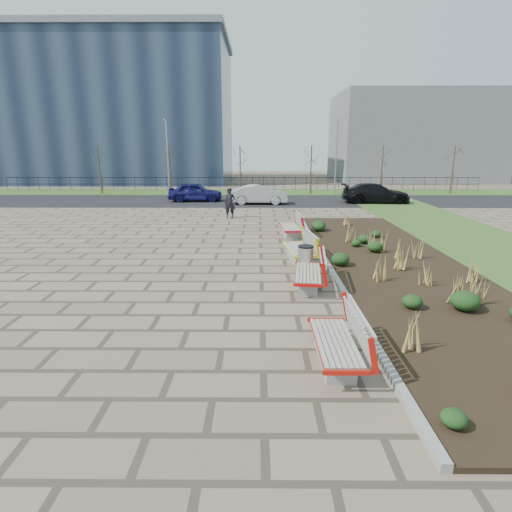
{
  "coord_description": "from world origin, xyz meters",
  "views": [
    {
      "loc": [
        1.57,
        -8.09,
        3.94
      ],
      "look_at": [
        1.5,
        3.0,
        0.9
      ],
      "focal_mm": 28.0,
      "sensor_mm": 36.0,
      "label": 1
    }
  ],
  "objects_px": {
    "bench_b": "(308,271)",
    "car_blue": "(195,192)",
    "car_black": "(376,193)",
    "bench_c": "(299,247)",
    "pedestrian": "(230,203)",
    "lamp_east": "(336,158)",
    "bench_a": "(335,339)",
    "litter_bin": "(305,261)",
    "bench_d": "(290,225)",
    "lamp_west": "(168,158)",
    "car_silver": "(259,195)"
  },
  "relations": [
    {
      "from": "bench_b",
      "to": "car_blue",
      "type": "xyz_separation_m",
      "value": [
        -6.13,
        18.82,
        0.2
      ]
    },
    {
      "from": "car_black",
      "to": "bench_c",
      "type": "bearing_deg",
      "value": 158.38
    },
    {
      "from": "pedestrian",
      "to": "lamp_east",
      "type": "distance_m",
      "value": 14.21
    },
    {
      "from": "bench_a",
      "to": "lamp_east",
      "type": "relative_size",
      "value": 0.35
    },
    {
      "from": "litter_bin",
      "to": "car_black",
      "type": "distance_m",
      "value": 18.15
    },
    {
      "from": "bench_c",
      "to": "litter_bin",
      "type": "height_order",
      "value": "bench_c"
    },
    {
      "from": "car_black",
      "to": "lamp_east",
      "type": "height_order",
      "value": "lamp_east"
    },
    {
      "from": "bench_d",
      "to": "lamp_east",
      "type": "relative_size",
      "value": 0.35
    },
    {
      "from": "bench_d",
      "to": "car_black",
      "type": "xyz_separation_m",
      "value": [
        7.0,
        11.13,
        0.21
      ]
    },
    {
      "from": "lamp_west",
      "to": "pedestrian",
      "type": "bearing_deg",
      "value": -62.68
    },
    {
      "from": "pedestrian",
      "to": "car_black",
      "type": "bearing_deg",
      "value": 27.2
    },
    {
      "from": "pedestrian",
      "to": "bench_b",
      "type": "bearing_deg",
      "value": -80.24
    },
    {
      "from": "bench_a",
      "to": "car_silver",
      "type": "height_order",
      "value": "car_silver"
    },
    {
      "from": "lamp_west",
      "to": "car_black",
      "type": "bearing_deg",
      "value": -17.92
    },
    {
      "from": "bench_c",
      "to": "pedestrian",
      "type": "xyz_separation_m",
      "value": [
        -3.06,
        8.87,
        0.35
      ]
    },
    {
      "from": "bench_c",
      "to": "pedestrian",
      "type": "distance_m",
      "value": 9.39
    },
    {
      "from": "bench_a",
      "to": "car_blue",
      "type": "height_order",
      "value": "car_blue"
    },
    {
      "from": "car_blue",
      "to": "car_black",
      "type": "bearing_deg",
      "value": -96.63
    },
    {
      "from": "bench_b",
      "to": "car_silver",
      "type": "distance_m",
      "value": 17.44
    },
    {
      "from": "car_blue",
      "to": "bench_b",
      "type": "bearing_deg",
      "value": -164.89
    },
    {
      "from": "bench_d",
      "to": "car_blue",
      "type": "distance_m",
      "value": 13.46
    },
    {
      "from": "bench_c",
      "to": "lamp_east",
      "type": "relative_size",
      "value": 0.35
    },
    {
      "from": "bench_b",
      "to": "car_silver",
      "type": "height_order",
      "value": "car_silver"
    },
    {
      "from": "bench_a",
      "to": "bench_d",
      "type": "distance_m",
      "value": 11.04
    },
    {
      "from": "pedestrian",
      "to": "lamp_west",
      "type": "height_order",
      "value": "lamp_west"
    },
    {
      "from": "pedestrian",
      "to": "lamp_west",
      "type": "bearing_deg",
      "value": 112.37
    },
    {
      "from": "bench_c",
      "to": "car_blue",
      "type": "xyz_separation_m",
      "value": [
        -6.13,
        16.05,
        0.2
      ]
    },
    {
      "from": "bench_a",
      "to": "pedestrian",
      "type": "bearing_deg",
      "value": 100.86
    },
    {
      "from": "bench_c",
      "to": "lamp_west",
      "type": "height_order",
      "value": "lamp_west"
    },
    {
      "from": "bench_b",
      "to": "bench_c",
      "type": "xyz_separation_m",
      "value": [
        0.0,
        2.78,
        0.0
      ]
    },
    {
      "from": "bench_d",
      "to": "lamp_west",
      "type": "xyz_separation_m",
      "value": [
        -9.0,
        16.3,
        2.54
      ]
    },
    {
      "from": "lamp_west",
      "to": "lamp_east",
      "type": "distance_m",
      "value": 14.0
    },
    {
      "from": "car_silver",
      "to": "lamp_west",
      "type": "bearing_deg",
      "value": 52.82
    },
    {
      "from": "bench_a",
      "to": "bench_c",
      "type": "relative_size",
      "value": 1.0
    },
    {
      "from": "bench_d",
      "to": "lamp_west",
      "type": "height_order",
      "value": "lamp_west"
    },
    {
      "from": "bench_b",
      "to": "bench_c",
      "type": "bearing_deg",
      "value": 96.49
    },
    {
      "from": "pedestrian",
      "to": "car_black",
      "type": "xyz_separation_m",
      "value": [
        10.06,
        6.33,
        -0.14
      ]
    },
    {
      "from": "bench_d",
      "to": "pedestrian",
      "type": "distance_m",
      "value": 5.7
    },
    {
      "from": "bench_b",
      "to": "litter_bin",
      "type": "relative_size",
      "value": 2.27
    },
    {
      "from": "bench_a",
      "to": "lamp_west",
      "type": "height_order",
      "value": "lamp_west"
    },
    {
      "from": "bench_a",
      "to": "car_silver",
      "type": "relative_size",
      "value": 0.52
    },
    {
      "from": "bench_d",
      "to": "litter_bin",
      "type": "distance_m",
      "value": 5.64
    },
    {
      "from": "litter_bin",
      "to": "car_silver",
      "type": "height_order",
      "value": "car_silver"
    },
    {
      "from": "lamp_west",
      "to": "lamp_east",
      "type": "height_order",
      "value": "same"
    },
    {
      "from": "pedestrian",
      "to": "lamp_east",
      "type": "bearing_deg",
      "value": 50.03
    },
    {
      "from": "bench_a",
      "to": "lamp_west",
      "type": "bearing_deg",
      "value": 108.15
    },
    {
      "from": "bench_a",
      "to": "litter_bin",
      "type": "relative_size",
      "value": 2.27
    },
    {
      "from": "litter_bin",
      "to": "lamp_west",
      "type": "relative_size",
      "value": 0.15
    },
    {
      "from": "bench_b",
      "to": "lamp_east",
      "type": "xyz_separation_m",
      "value": [
        5.0,
        23.15,
        2.54
      ]
    },
    {
      "from": "bench_d",
      "to": "car_black",
      "type": "distance_m",
      "value": 13.15
    }
  ]
}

